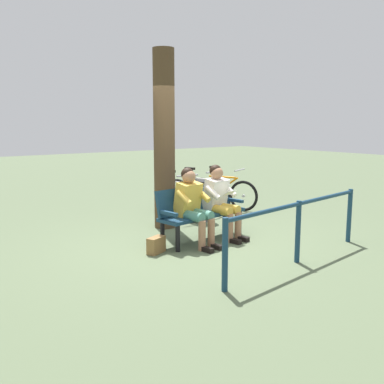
% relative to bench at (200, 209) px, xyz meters
% --- Properties ---
extents(ground_plane, '(40.00, 40.00, 0.00)m').
position_rel_bench_xyz_m(ground_plane, '(0.21, 0.06, -0.51)').
color(ground_plane, '#566647').
extents(bench, '(1.65, 0.70, 0.87)m').
position_rel_bench_xyz_m(bench, '(0.00, 0.00, 0.00)').
color(bench, navy).
rests_on(bench, ground).
extents(person_reading, '(0.53, 0.80, 1.20)m').
position_rel_bench_xyz_m(person_reading, '(-0.34, 0.12, 0.16)').
color(person_reading, white).
rests_on(person_reading, ground).
extents(person_companion, '(0.53, 0.80, 1.20)m').
position_rel_bench_xyz_m(person_companion, '(0.30, 0.21, 0.16)').
color(person_companion, gold).
rests_on(person_companion, ground).
extents(handbag, '(0.33, 0.25, 0.24)m').
position_rel_bench_xyz_m(handbag, '(0.97, 0.22, -0.39)').
color(handbag, olive).
rests_on(handbag, ground).
extents(tree_trunk, '(0.38, 0.38, 3.14)m').
position_rel_bench_xyz_m(tree_trunk, '(-0.01, -1.04, 1.06)').
color(tree_trunk, '#4C3823').
rests_on(tree_trunk, ground).
extents(litter_bin, '(0.39, 0.39, 0.78)m').
position_rel_bench_xyz_m(litter_bin, '(-0.86, -1.04, -0.12)').
color(litter_bin, slate).
rests_on(litter_bin, ground).
extents(bicycle_orange, '(0.74, 1.57, 0.94)m').
position_rel_bench_xyz_m(bicycle_orange, '(-1.92, -1.68, -0.15)').
color(bicycle_orange, black).
rests_on(bicycle_orange, ground).
extents(bicycle_silver, '(0.62, 1.63, 0.94)m').
position_rel_bench_xyz_m(bicycle_silver, '(-1.31, -1.79, -0.15)').
color(bicycle_silver, black).
rests_on(bicycle_silver, ground).
extents(bicycle_purple, '(0.48, 1.68, 0.94)m').
position_rel_bench_xyz_m(bicycle_purple, '(-0.65, -1.62, -0.15)').
color(bicycle_purple, black).
rests_on(bicycle_purple, ground).
extents(railing_fence, '(3.00, 0.44, 0.85)m').
position_rel_bench_xyz_m(railing_fence, '(-0.35, 1.72, 0.08)').
color(railing_fence, navy).
rests_on(railing_fence, ground).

